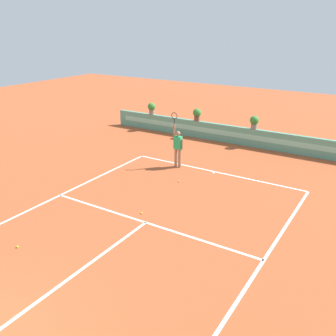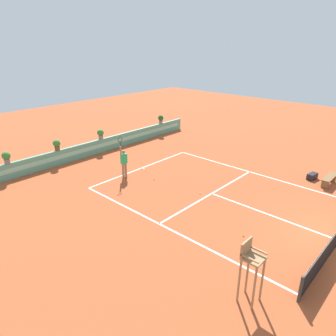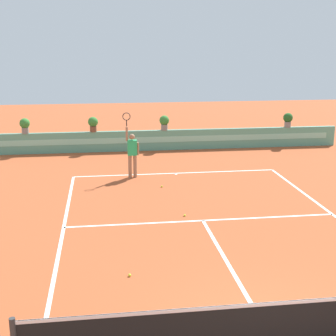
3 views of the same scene
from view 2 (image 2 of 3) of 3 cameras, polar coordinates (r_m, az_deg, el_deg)
ground_plane at (r=16.93m, az=9.11°, el=-5.03°), size 60.00×60.00×0.00m
court_lines at (r=17.28m, az=7.13°, el=-4.31°), size 8.32×11.94×0.01m
back_wall_barrier at (r=23.55m, az=-12.28°, el=3.95°), size 18.00×0.21×1.00m
umpire_chair at (r=10.25m, az=14.83°, el=-16.74°), size 0.60×0.60×2.14m
bench_courtside at (r=20.04m, az=27.35°, el=-1.75°), size 1.60×0.44×0.51m
gear_bag at (r=20.51m, az=24.82°, el=-1.37°), size 0.75×0.46×0.36m
tennis_player at (r=18.69m, az=-8.05°, el=1.23°), size 0.62×0.23×2.58m
tennis_ball_near_baseline at (r=16.97m, az=5.86°, el=-4.65°), size 0.07×0.07×0.07m
tennis_ball_mid_court at (r=18.62m, az=-2.53°, el=-2.02°), size 0.07×0.07×0.07m
tennis_ball_by_sideline at (r=13.87m, az=13.59°, el=-11.89°), size 0.07×0.07×0.07m
potted_plant_far_right at (r=27.37m, az=-1.34°, el=8.97°), size 0.48×0.48×0.72m
potted_plant_left at (r=21.64m, az=-19.64°, el=4.08°), size 0.48×0.48×0.72m
potted_plant_far_left at (r=20.45m, az=-27.42°, el=1.82°), size 0.48×0.48×0.72m
potted_plant_centre at (r=23.36m, az=-12.21°, el=6.15°), size 0.48×0.48×0.72m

